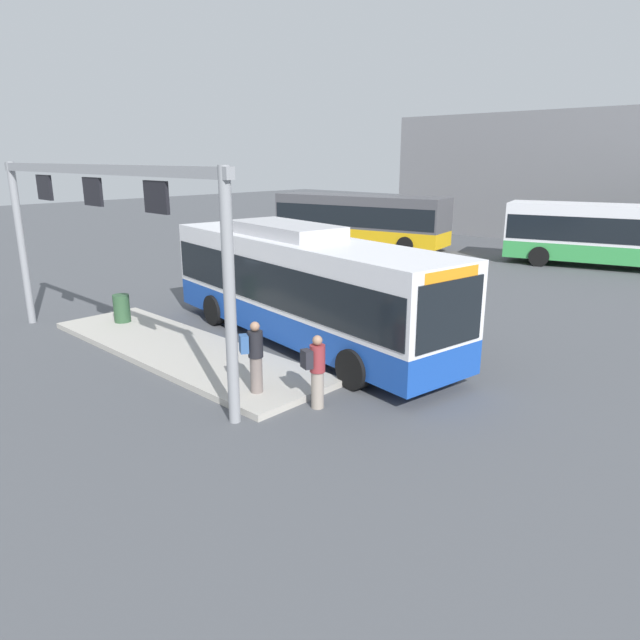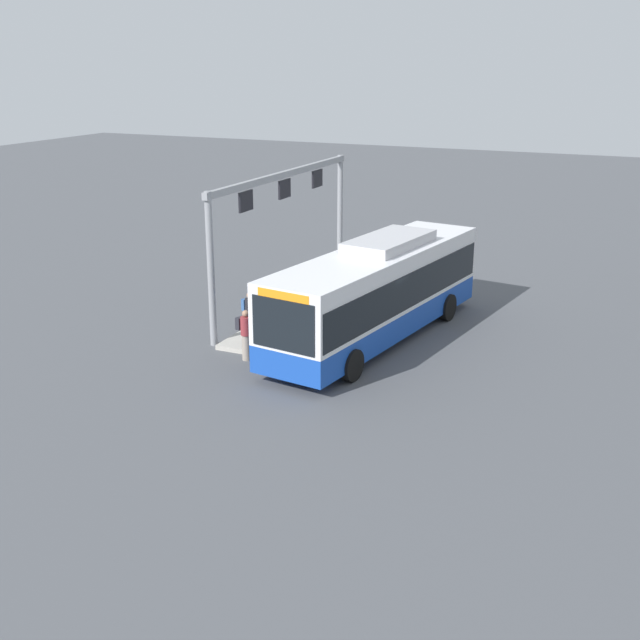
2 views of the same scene
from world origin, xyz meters
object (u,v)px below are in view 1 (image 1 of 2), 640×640
at_px(person_boarding, 316,370).
at_px(person_waiting_near, 254,355).
at_px(bus_background_left, 622,232).
at_px(trash_bin, 122,308).
at_px(bus_background_right, 360,217).
at_px(bus_main, 302,283).

height_order(person_boarding, person_waiting_near, person_waiting_near).
height_order(bus_background_left, person_waiting_near, bus_background_left).
relative_size(person_boarding, trash_bin, 1.86).
bearing_deg(bus_background_right, trash_bin, -84.53).
distance_m(person_boarding, person_waiting_near, 1.49).
bearing_deg(person_waiting_near, bus_background_right, 63.52).
distance_m(bus_background_left, person_waiting_near, 22.82).
distance_m(bus_background_left, person_boarding, 22.23).
height_order(bus_background_left, trash_bin, bus_background_left).
height_order(bus_background_left, person_boarding, bus_background_left).
bearing_deg(bus_background_left, bus_background_right, -2.96).
relative_size(bus_background_right, trash_bin, 12.40).
xyz_separation_m(bus_background_left, person_waiting_near, (-0.72, -22.80, -0.73)).
bearing_deg(bus_background_right, bus_background_left, 2.02).
bearing_deg(trash_bin, bus_main, 28.19).
bearing_deg(bus_main, bus_background_left, 89.70).
xyz_separation_m(person_boarding, trash_bin, (-8.98, 0.21, -0.28)).
distance_m(bus_main, bus_background_left, 19.32).
bearing_deg(trash_bin, person_waiting_near, -6.01).
distance_m(bus_main, person_boarding, 4.82).
xyz_separation_m(bus_main, person_waiting_near, (2.21, -3.70, -0.76)).
bearing_deg(person_waiting_near, trash_bin, 113.42).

